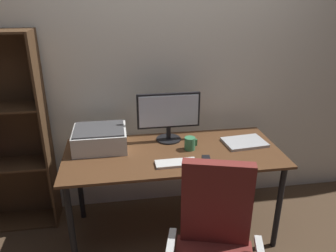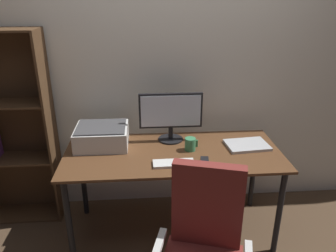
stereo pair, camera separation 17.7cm
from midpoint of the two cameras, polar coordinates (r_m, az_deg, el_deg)
ground_plane at (r=2.89m, az=2.63°, el=-17.74°), size 12.00×12.00×0.00m
back_wall at (r=2.78m, az=1.81°, el=10.82°), size 6.40×0.10×2.60m
desk at (r=2.51m, az=2.90°, el=-6.22°), size 1.63×0.72×0.74m
monitor at (r=2.58m, az=2.49°, el=2.11°), size 0.50×0.20×0.39m
keyboard at (r=2.30m, az=3.22°, el=-6.57°), size 0.29×0.12×0.02m
mouse at (r=2.33m, az=8.59°, el=-6.16°), size 0.07×0.10×0.03m
coffee_mug at (r=2.49m, az=5.96°, el=-3.21°), size 0.10×0.08×0.10m
laptop at (r=2.65m, az=15.50°, el=-3.25°), size 0.34×0.26×0.02m
printer at (r=2.58m, az=-9.53°, el=-1.74°), size 0.40×0.34×0.16m
bookshelf at (r=2.95m, az=-24.66°, el=-1.06°), size 0.68×0.28×1.61m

